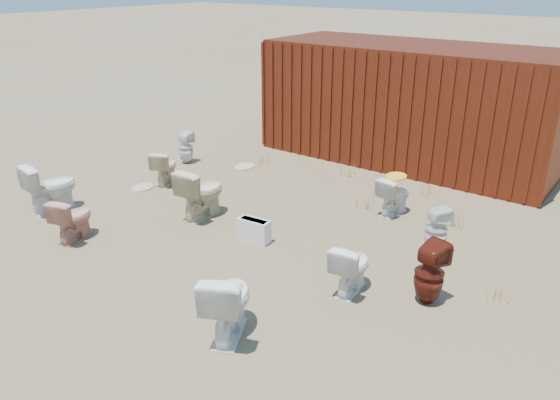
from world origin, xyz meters
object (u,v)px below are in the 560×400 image
Objects in this scene: toilet_front_maroon at (429,273)px; toilet_front_e at (351,267)px; toilet_back_e at (436,229)px; loose_tank at (254,230)px; toilet_front_c at (228,302)px; shipping_container at (411,103)px; toilet_back_beige_right at (201,192)px; toilet_back_yellowlid at (394,196)px; toilet_front_pink at (73,218)px; toilet_back_beige_left at (165,167)px; toilet_back_a at (186,147)px; toilet_front_a at (51,187)px.

toilet_front_e is (-0.88, -0.34, -0.06)m from toilet_front_maroon.
loose_tank is (-2.30, -1.30, -0.18)m from toilet_back_e.
toilet_front_maroon is (1.51, 1.94, -0.02)m from toilet_front_c.
toilet_front_maroon reaches higher than toilet_back_e.
toilet_front_e is at bearing -138.48° from toilet_front_c.
shipping_container is 6.99× the size of toilet_back_beige_right.
toilet_back_e is (1.07, -0.88, 0.03)m from toilet_back_yellowlid.
toilet_front_pink is at bearing 10.92° from toilet_front_e.
shipping_container is at bearing -125.79° from toilet_front_pink.
toilet_back_e is at bearing 159.94° from toilet_back_beige_left.
loose_tank is at bearing 139.06° from toilet_back_a.
toilet_front_c is (1.08, -7.01, -0.78)m from shipping_container.
toilet_front_e reaches higher than toilet_back_beige_left.
shipping_container is at bearing -150.61° from toilet_back_beige_left.
toilet_front_pink is 3.75m from toilet_back_a.
toilet_back_beige_right is (2.21, 1.32, 0.00)m from toilet_front_a.
toilet_front_e reaches higher than toilet_back_a.
toilet_back_e reaches higher than toilet_back_beige_left.
toilet_back_beige_left is at bearing -90.90° from toilet_front_pink.
toilet_back_e reaches higher than toilet_front_e.
toilet_front_pink is at bearing -33.12° from toilet_front_c.
toilet_back_a is 2.84m from toilet_back_beige_right.
shipping_container is at bearing -108.15° from toilet_front_c.
toilet_front_pink is 3.46m from toilet_front_c.
toilet_back_beige_left is (-4.10, 2.81, -0.09)m from toilet_front_c.
toilet_back_a is 0.79× the size of toilet_back_beige_right.
toilet_front_a is 3.11m from toilet_back_a.
toilet_front_e is 1.02× the size of toilet_back_beige_left.
toilet_back_e reaches higher than loose_tank.
toilet_front_pink is at bearing 59.03° from toilet_back_yellowlid.
toilet_front_pink reaches higher than toilet_back_yellowlid.
toilet_back_a is at bearing -139.31° from shipping_container.
toilet_back_e is (2.16, -3.76, -0.85)m from shipping_container.
toilet_back_beige_right reaches higher than toilet_front_c.
toilet_back_beige_left is (-4.73, 1.21, -0.01)m from toilet_front_e.
toilet_back_a is at bearing 31.52° from toilet_back_e.
toilet_back_yellowlid is at bearing -81.86° from toilet_front_e.
toilet_front_c reaches higher than toilet_back_yellowlid.
toilet_back_a is 1.36× the size of loose_tank.
loose_tank is at bearing 170.10° from toilet_back_beige_right.
toilet_back_beige_right is 1.29m from loose_tank.
toilet_back_a is at bearing -40.63° from toilet_back_beige_right.
toilet_front_c is 1.24× the size of toilet_back_a.
loose_tank is at bearing -160.82° from toilet_front_pink.
toilet_back_e is at bearing -164.23° from toilet_back_beige_right.
toilet_front_a is 5.74m from toilet_back_yellowlid.
shipping_container is at bearing 82.94° from loose_tank.
shipping_container is at bearing -49.29° from toilet_front_maroon.
toilet_back_beige_left is at bearing 106.32° from toilet_back_a.
toilet_front_c is 4.12m from toilet_back_yellowlid.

